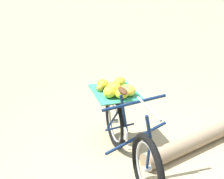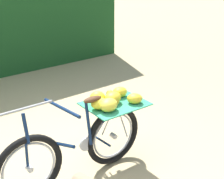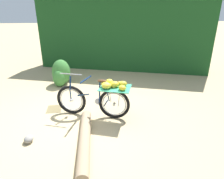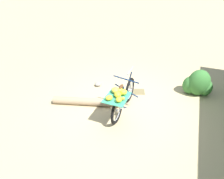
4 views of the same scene
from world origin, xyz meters
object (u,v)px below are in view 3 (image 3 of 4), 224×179
object	(u,v)px
shrub_cluster	(61,74)
path_stone	(29,139)
bicycle	(98,97)
fallen_log	(85,140)

from	to	relation	value
shrub_cluster	path_stone	world-z (taller)	shrub_cluster
bicycle	path_stone	world-z (taller)	bicycle
bicycle	path_stone	xyz separation A→B (m)	(-0.81, 1.41, -0.44)
shrub_cluster	fallen_log	bearing A→B (deg)	-167.94
fallen_log	shrub_cluster	size ratio (longest dim) A/B	2.21
bicycle	shrub_cluster	world-z (taller)	bicycle
fallen_log	path_stone	xyz separation A→B (m)	(0.24, 1.08, -0.04)
fallen_log	shrub_cluster	xyz separation A→B (m)	(3.39, 0.73, 0.26)
path_stone	fallen_log	bearing A→B (deg)	-102.35
fallen_log	shrub_cluster	world-z (taller)	shrub_cluster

